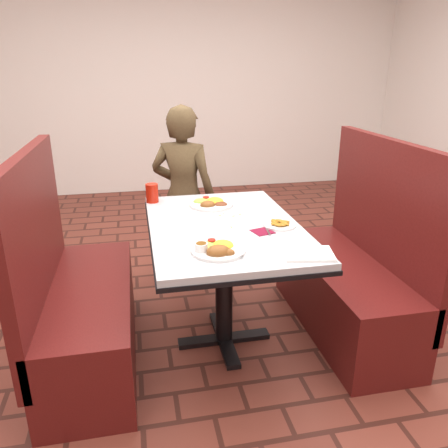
{
  "coord_description": "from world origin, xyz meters",
  "views": [
    {
      "loc": [
        -0.45,
        -2.18,
        1.56
      ],
      "look_at": [
        0.0,
        0.0,
        0.75
      ],
      "focal_mm": 35.0,
      "sensor_mm": 36.0,
      "label": 1
    }
  ],
  "objects": [
    {
      "name": "plantain_plate",
      "position": [
        0.29,
        -0.09,
        0.76
      ],
      "size": [
        0.18,
        0.18,
        0.03
      ],
      "rotation": [
        0.0,
        0.0,
        0.33
      ],
      "color": "white",
      "rests_on": "dining_table"
    },
    {
      "name": "far_dinner_plate",
      "position": [
        -0.01,
        0.34,
        0.77
      ],
      "size": [
        0.27,
        0.27,
        0.07
      ],
      "rotation": [
        0.0,
        0.0,
        -0.31
      ],
      "color": "white",
      "rests_on": "dining_table"
    },
    {
      "name": "red_tumbler",
      "position": [
        -0.36,
        0.49,
        0.81
      ],
      "size": [
        0.08,
        0.08,
        0.12
      ],
      "primitive_type": "cylinder",
      "color": "red",
      "rests_on": "dining_table"
    },
    {
      "name": "maroon_napkin",
      "position": [
        0.17,
        -0.16,
        0.75
      ],
      "size": [
        0.12,
        0.12,
        0.0
      ],
      "primitive_type": "cube",
      "rotation": [
        0.0,
        0.0,
        0.28
      ],
      "color": "maroon",
      "rests_on": "dining_table"
    },
    {
      "name": "spoon_utensil",
      "position": [
        0.2,
        -0.16,
        0.76
      ],
      "size": [
        0.02,
        0.13,
        0.0
      ],
      "primitive_type": "cube",
      "rotation": [
        0.0,
        0.0,
        -0.11
      ],
      "color": "silver",
      "rests_on": "dining_table"
    },
    {
      "name": "dining_table",
      "position": [
        0.0,
        0.0,
        0.65
      ],
      "size": [
        0.81,
        1.21,
        0.75
      ],
      "color": "silver",
      "rests_on": "ground"
    },
    {
      "name": "knife_utensil",
      "position": [
        -0.04,
        -0.38,
        0.76
      ],
      "size": [
        0.08,
        0.16,
        0.0
      ],
      "primitive_type": "cube",
      "rotation": [
        0.0,
        0.0,
        0.42
      ],
      "color": "silver",
      "rests_on": "dining_table"
    },
    {
      "name": "near_dinner_plate",
      "position": [
        -0.11,
        -0.37,
        0.78
      ],
      "size": [
        0.25,
        0.25,
        0.08
      ],
      "rotation": [
        0.0,
        0.0,
        -0.27
      ],
      "color": "white",
      "rests_on": "dining_table"
    },
    {
      "name": "lettuce_shreds",
      "position": [
        0.04,
        0.06,
        0.75
      ],
      "size": [
        0.28,
        0.32,
        0.0
      ],
      "primitive_type": null,
      "color": "#90BF4C",
      "rests_on": "dining_table"
    },
    {
      "name": "booth_bench_right",
      "position": [
        0.8,
        0.0,
        0.33
      ],
      "size": [
        0.47,
        1.2,
        1.17
      ],
      "color": "#5E1815",
      "rests_on": "ground"
    },
    {
      "name": "paper_napkin",
      "position": [
        0.29,
        -0.48,
        0.76
      ],
      "size": [
        0.25,
        0.21,
        0.01
      ],
      "primitive_type": "cube",
      "rotation": [
        0.0,
        0.0,
        -0.21
      ],
      "color": "white",
      "rests_on": "dining_table"
    },
    {
      "name": "diner_person",
      "position": [
        -0.11,
        0.92,
        0.66
      ],
      "size": [
        0.57,
        0.49,
        1.31
      ],
      "primitive_type": "imported",
      "rotation": [
        0.0,
        0.0,
        2.71
      ],
      "color": "brown",
      "rests_on": "ground"
    },
    {
      "name": "booth_bench_left",
      "position": [
        -0.8,
        0.0,
        0.33
      ],
      "size": [
        0.47,
        1.2,
        1.17
      ],
      "color": "#5E1815",
      "rests_on": "ground"
    },
    {
      "name": "fork_utensil",
      "position": [
        -0.1,
        -0.37,
        0.76
      ],
      "size": [
        0.08,
        0.11,
        0.0
      ],
      "primitive_type": "cube",
      "rotation": [
        0.0,
        0.0,
        -0.6
      ],
      "color": "silver",
      "rests_on": "dining_table"
    }
  ]
}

